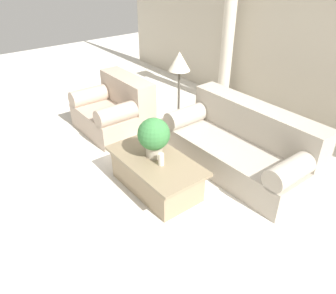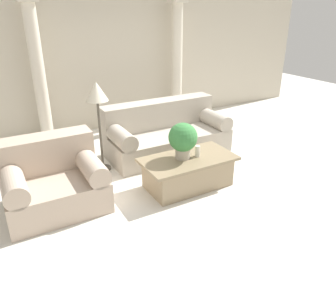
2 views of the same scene
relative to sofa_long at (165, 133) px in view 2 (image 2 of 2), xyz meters
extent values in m
plane|color=silver|center=(-0.23, -0.84, -0.35)|extent=(16.00, 16.00, 0.00)
cube|color=beige|center=(-0.23, 1.79, 1.25)|extent=(10.00, 0.06, 3.20)
cube|color=#ADA393|center=(0.00, -0.08, -0.15)|extent=(2.10, 0.99, 0.40)
cube|color=#ADA393|center=(0.00, 0.24, 0.29)|extent=(2.10, 0.35, 0.47)
cylinder|color=#ADA393|center=(-0.91, -0.08, 0.16)|extent=(0.28, 0.99, 0.28)
cylinder|color=#ADA393|center=(0.91, -0.08, 0.16)|extent=(0.28, 0.99, 0.28)
cube|color=#BAA591|center=(-2.09, -0.87, -0.15)|extent=(1.20, 0.99, 0.40)
cube|color=#BAA591|center=(-2.09, -0.55, 0.29)|extent=(1.20, 0.35, 0.47)
cylinder|color=#BAA591|center=(-2.55, -0.87, 0.16)|extent=(0.28, 0.99, 0.28)
cylinder|color=#BAA591|center=(-1.63, -0.87, 0.16)|extent=(0.28, 0.99, 0.28)
cube|color=#998466|center=(-0.32, -1.25, -0.15)|extent=(1.17, 0.62, 0.41)
cube|color=#897759|center=(-0.32, -1.25, 0.08)|extent=(1.33, 0.70, 0.04)
cylinder|color=#B2A893|center=(-0.39, -1.21, 0.17)|extent=(0.21, 0.21, 0.14)
sphere|color=#387A3D|center=(-0.39, -1.21, 0.41)|extent=(0.40, 0.40, 0.40)
cylinder|color=silver|center=(-0.18, -1.27, 0.17)|extent=(0.07, 0.07, 0.16)
cylinder|color=#4C473D|center=(-1.21, -0.14, -0.34)|extent=(0.25, 0.25, 0.03)
cylinder|color=#4C473D|center=(-1.21, -0.14, 0.23)|extent=(0.04, 0.04, 1.10)
cone|color=beige|center=(-1.21, -0.14, 0.92)|extent=(0.33, 0.33, 0.28)
cylinder|color=beige|center=(-1.74, 1.45, 0.88)|extent=(0.23, 0.23, 2.47)
cube|color=beige|center=(-1.74, 1.45, 2.15)|extent=(0.32, 0.32, 0.06)
cylinder|color=beige|center=(1.10, 1.45, 0.88)|extent=(0.23, 0.23, 2.47)
cube|color=beige|center=(1.10, 1.45, 2.15)|extent=(0.32, 0.32, 0.06)
camera|label=1|loc=(2.45, -3.22, 2.34)|focal=35.00mm
camera|label=2|loc=(-2.62, -4.73, 2.04)|focal=35.00mm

